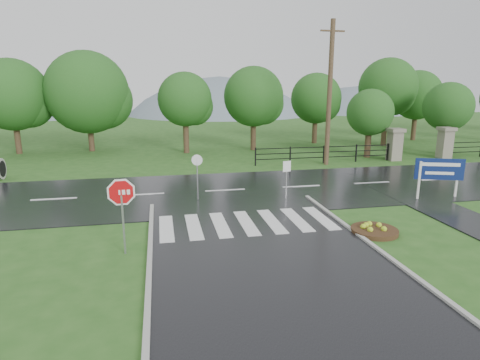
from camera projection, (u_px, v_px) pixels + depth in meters
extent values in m
plane|color=#28561C|center=(287.00, 288.00, 10.47)|extent=(120.00, 120.00, 0.00)
cube|color=black|center=(225.00, 191.00, 20.01)|extent=(90.00, 8.00, 0.04)
cube|color=black|center=(460.00, 218.00, 15.92)|extent=(2.20, 11.00, 0.04)
cube|color=silver|center=(166.00, 228.00, 14.65)|extent=(0.50, 2.80, 0.02)
cube|color=silver|center=(194.00, 226.00, 14.84)|extent=(0.50, 2.80, 0.02)
cube|color=silver|center=(220.00, 224.00, 15.03)|extent=(0.50, 2.80, 0.02)
cube|color=silver|center=(246.00, 223.00, 15.22)|extent=(0.50, 2.80, 0.02)
cube|color=silver|center=(272.00, 221.00, 15.41)|extent=(0.50, 2.80, 0.02)
cube|color=silver|center=(297.00, 219.00, 15.61)|extent=(0.50, 2.80, 0.02)
cube|color=silver|center=(321.00, 218.00, 15.80)|extent=(0.50, 2.80, 0.02)
cube|color=gray|center=(394.00, 146.00, 28.00)|extent=(0.80, 0.80, 2.00)
cube|color=#6B6659|center=(396.00, 130.00, 27.74)|extent=(1.00, 1.00, 0.24)
cube|color=gray|center=(445.00, 145.00, 28.77)|extent=(0.80, 0.80, 2.00)
cube|color=#6B6659|center=(447.00, 129.00, 28.51)|extent=(1.00, 1.00, 0.24)
cube|color=black|center=(324.00, 157.00, 27.13)|extent=(9.50, 0.05, 0.05)
cube|color=black|center=(324.00, 152.00, 27.05)|extent=(9.50, 0.05, 0.05)
cube|color=black|center=(324.00, 147.00, 26.97)|extent=(9.50, 0.05, 0.05)
cube|color=black|center=(255.00, 157.00, 26.17)|extent=(0.08, 0.08, 1.20)
cube|color=black|center=(388.00, 152.00, 27.99)|extent=(0.08, 0.08, 1.20)
cube|color=black|center=(450.00, 150.00, 28.96)|extent=(0.08, 0.08, 1.20)
sphere|color=slate|center=(18.00, 199.00, 70.40)|extent=(40.00, 40.00, 40.00)
sphere|color=slate|center=(221.00, 203.00, 77.99)|extent=(48.00, 48.00, 48.00)
sphere|color=slate|center=(355.00, 176.00, 82.38)|extent=(36.00, 36.00, 36.00)
cube|color=#939399|center=(123.00, 225.00, 12.36)|extent=(0.06, 0.06, 1.90)
cylinder|color=white|center=(121.00, 192.00, 12.13)|extent=(1.14, 0.11, 1.14)
cylinder|color=#B60C10|center=(121.00, 192.00, 12.12)|extent=(0.99, 0.11, 0.99)
cube|color=silver|center=(419.00, 181.00, 18.29)|extent=(0.11, 0.11, 1.80)
cube|color=silver|center=(457.00, 179.00, 18.68)|extent=(0.11, 0.11, 1.80)
cube|color=#0D1C55|center=(439.00, 169.00, 18.37)|extent=(2.06, 0.76, 0.99)
cube|color=white|center=(441.00, 165.00, 18.28)|extent=(1.62, 0.57, 0.16)
cube|color=white|center=(440.00, 173.00, 18.38)|extent=(1.20, 0.42, 0.14)
cylinder|color=#332111|center=(374.00, 231.00, 14.31)|extent=(1.65, 1.65, 0.17)
cube|color=#939399|center=(286.00, 182.00, 18.37)|extent=(0.04, 0.04, 1.69)
cube|color=white|center=(287.00, 166.00, 18.19)|extent=(0.40, 0.11, 0.49)
cylinder|color=#939399|center=(197.00, 179.00, 18.18)|extent=(0.06, 0.06, 1.98)
cylinder|color=white|center=(197.00, 160.00, 17.96)|extent=(0.48, 0.15, 0.50)
cylinder|color=#473523|center=(329.00, 94.00, 25.68)|extent=(0.30, 0.30, 9.14)
cube|color=brown|center=(333.00, 31.00, 24.79)|extent=(1.63, 0.17, 0.10)
cylinder|color=#3D2B1C|center=(368.00, 139.00, 29.11)|extent=(0.44, 0.44, 2.72)
sphere|color=#1B4E18|center=(370.00, 112.00, 28.67)|extent=(3.31, 3.31, 3.31)
cylinder|color=#3D2B1C|center=(445.00, 135.00, 30.29)|extent=(0.43, 0.43, 3.01)
sphere|color=#1B4E18|center=(448.00, 106.00, 29.81)|extent=(3.58, 3.58, 3.58)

